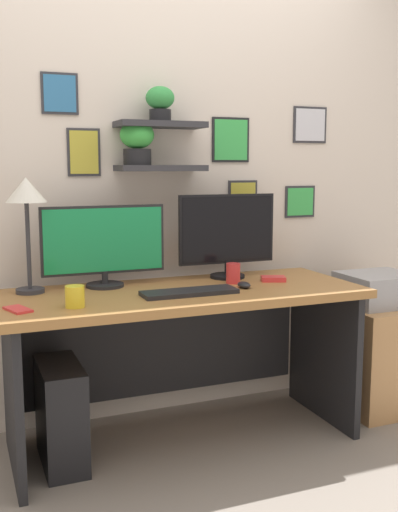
{
  "coord_description": "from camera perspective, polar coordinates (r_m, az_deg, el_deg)",
  "views": [
    {
      "loc": [
        -0.97,
        -2.62,
        1.33
      ],
      "look_at": [
        0.1,
        0.05,
        0.9
      ],
      "focal_mm": 42.57,
      "sensor_mm": 36.0,
      "label": 1
    }
  ],
  "objects": [
    {
      "name": "desk",
      "position": [
        2.95,
        -1.86,
        -6.94
      ],
      "size": [
        1.7,
        0.68,
        0.75
      ],
      "color": "#9E6B38",
      "rests_on": "ground"
    },
    {
      "name": "coffee_mug",
      "position": [
        2.55,
        -11.58,
        -3.75
      ],
      "size": [
        0.08,
        0.08,
        0.09
      ],
      "primitive_type": "cylinder",
      "color": "yellow",
      "rests_on": "desk"
    },
    {
      "name": "monitor_left",
      "position": [
        2.94,
        -8.94,
        1.11
      ],
      "size": [
        0.6,
        0.18,
        0.39
      ],
      "color": "black",
      "rests_on": "desk"
    },
    {
      "name": "printer",
      "position": [
        3.45,
        16.49,
        -2.98
      ],
      "size": [
        0.38,
        0.34,
        0.17
      ],
      "primitive_type": "cube",
      "color": "#9E9EA3",
      "rests_on": "drawer_cabinet"
    },
    {
      "name": "cell_phone",
      "position": [
        2.56,
        -16.66,
        -4.83
      ],
      "size": [
        0.11,
        0.16,
        0.01
      ],
      "primitive_type": "cube",
      "rotation": [
        0.0,
        0.0,
        0.34
      ],
      "color": "red",
      "rests_on": "desk"
    },
    {
      "name": "drawer_cabinet",
      "position": [
        3.55,
        16.24,
        -8.91
      ],
      "size": [
        0.44,
        0.5,
        0.58
      ],
      "primitive_type": "cube",
      "color": "tan",
      "rests_on": "ground"
    },
    {
      "name": "desk_lamp",
      "position": [
        2.84,
        -15.91,
        5.07
      ],
      "size": [
        0.18,
        0.18,
        0.53
      ],
      "color": "#2D2D33",
      "rests_on": "desk"
    },
    {
      "name": "keyboard",
      "position": [
        2.75,
        -0.9,
        -3.42
      ],
      "size": [
        0.44,
        0.14,
        0.02
      ],
      "primitive_type": "cube",
      "color": "black",
      "rests_on": "desk"
    },
    {
      "name": "monitor_right",
      "position": [
        3.14,
        2.66,
        2.12
      ],
      "size": [
        0.53,
        0.18,
        0.43
      ],
      "color": "black",
      "rests_on": "desk"
    },
    {
      "name": "pen_cup",
      "position": [
        3.01,
        3.23,
        -1.63
      ],
      "size": [
        0.07,
        0.07,
        0.1
      ],
      "primitive_type": "cylinder",
      "color": "red",
      "rests_on": "desk"
    },
    {
      "name": "ground_plane",
      "position": [
        3.1,
        -1.44,
        -16.93
      ],
      "size": [
        8.0,
        8.0,
        0.0
      ],
      "primitive_type": "plane",
      "color": "gray"
    },
    {
      "name": "computer_mouse",
      "position": [
        2.9,
        4.25,
        -2.72
      ],
      "size": [
        0.06,
        0.09,
        0.03
      ],
      "primitive_type": "ellipsoid",
      "color": "black",
      "rests_on": "desk"
    },
    {
      "name": "scissors_tray",
      "position": [
        3.09,
        7.0,
        -2.13
      ],
      "size": [
        0.14,
        0.12,
        0.02
      ],
      "primitive_type": "cube",
      "rotation": [
        0.0,
        0.0,
        -0.36
      ],
      "color": "red",
      "rests_on": "desk"
    },
    {
      "name": "computer_tower_left",
      "position": [
        2.86,
        -12.84,
        -14.29
      ],
      "size": [
        0.18,
        0.4,
        0.46
      ],
      "primitive_type": "cube",
      "color": "black",
      "rests_on": "ground"
    },
    {
      "name": "back_wall_assembly",
      "position": [
        3.21,
        -4.29,
        8.94
      ],
      "size": [
        4.4,
        0.24,
        2.7
      ],
      "color": "beige",
      "rests_on": "ground"
    }
  ]
}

